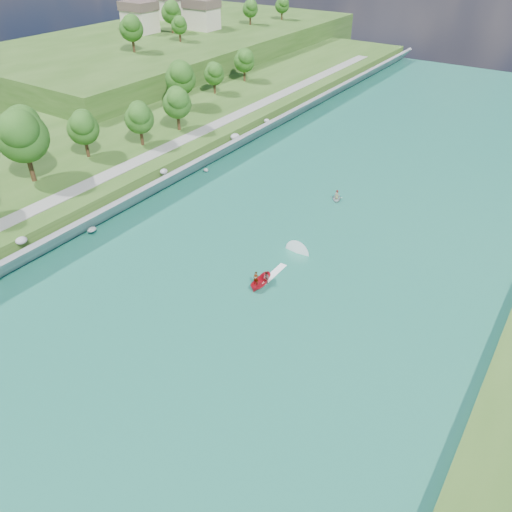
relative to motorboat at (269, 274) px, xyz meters
The scene contains 10 objects.
ground 17.07m from the motorboat, 93.71° to the right, with size 260.00×260.00×0.00m, color #2D5119.
river_water 3.24m from the motorboat, 110.33° to the left, with size 55.00×240.00×0.10m, color #19604E.
berm_west 51.20m from the motorboat, behind, with size 45.00×240.00×3.50m, color #2D5119.
ridge_west 114.39m from the motorboat, 136.99° to the left, with size 60.00×120.00×9.00m, color #2D5119.
riprap_bank 27.06m from the motorboat, behind, with size 4.20×236.00×4.21m.
riverside_path 33.86m from the motorboat, behind, with size 3.00×200.00×0.10m, color gray.
ridge_houses 122.90m from the motorboat, 137.25° to the left, with size 29.50×29.50×8.40m.
trees_ridge 110.54m from the motorboat, 133.87° to the left, with size 20.45×67.38×10.51m.
motorboat is the anchor object (origin of this frame).
raft 23.61m from the motorboat, 95.82° to the left, with size 2.73×3.12×1.68m.
Camera 1 is at (27.71, -25.36, 37.53)m, focal length 35.00 mm.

